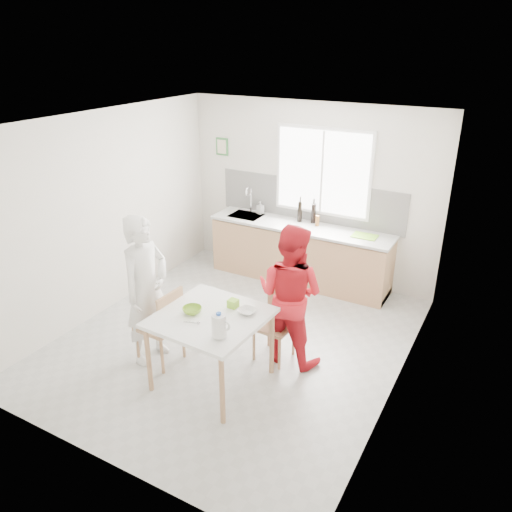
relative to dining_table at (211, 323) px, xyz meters
The scene contains 21 objects.
ground 1.12m from the dining_table, 104.41° to the left, with size 4.50×4.50×0.00m, color #B7B7B2.
room_shell 1.23m from the dining_table, 104.41° to the left, with size 4.50×4.50×4.50m.
window 3.18m from the dining_table, 90.16° to the left, with size 1.50×0.06×1.30m.
backsplash 3.10m from the dining_table, 93.91° to the left, with size 3.00×0.02×0.65m, color white.
picture_frame 3.70m from the dining_table, 120.01° to the left, with size 0.22×0.03×0.28m.
kitchen_counter 2.79m from the dining_table, 94.40° to the left, with size 2.84×0.64×1.37m.
dining_table is the anchor object (origin of this frame).
chair_left 0.72m from the dining_table, behind, with size 0.46×0.46×0.95m.
chair_far 0.93m from the dining_table, 63.85° to the left, with size 0.42×0.42×0.87m.
person_white 0.91m from the dining_table, behind, with size 0.65×0.43×1.78m, color white.
person_red 0.99m from the dining_table, 56.82° to the left, with size 0.82×0.64×1.68m, color red.
bowl_green 0.24m from the dining_table, 168.89° to the right, with size 0.21×0.21×0.06m, color #7EB329.
bowl_white 0.41m from the dining_table, 36.88° to the left, with size 0.19×0.19×0.05m, color silver.
milk_jug 0.48m from the dining_table, 43.75° to the right, with size 0.20×0.15×0.26m.
green_box 0.33m from the dining_table, 67.42° to the left, with size 0.10×0.10×0.09m, color #8ACE2F.
spoon 0.25m from the dining_table, 112.91° to the right, with size 0.01×0.01×0.16m, color #A5A5AA.
cutting_board 2.89m from the dining_table, 74.35° to the left, with size 0.35×0.25×0.01m, color #87D330.
wine_bottle_a 2.94m from the dining_table, 95.75° to the left, with size 0.07×0.07×0.32m, color black.
wine_bottle_b 2.97m from the dining_table, 91.72° to the left, with size 0.07×0.07×0.30m, color black.
jar_amber 2.87m from the dining_table, 89.68° to the left, with size 0.06×0.06×0.16m, color #975A20.
soap_bottle 3.13m from the dining_table, 108.76° to the left, with size 0.09×0.09×0.20m, color #999999.
Camera 1 is at (2.82, -4.55, 3.52)m, focal length 35.00 mm.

